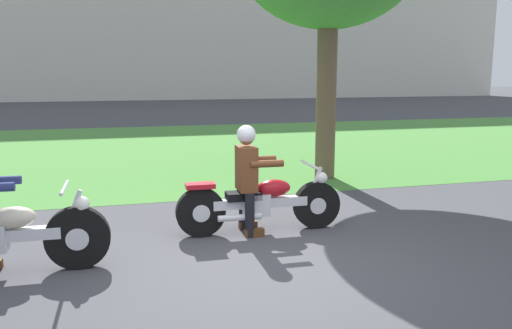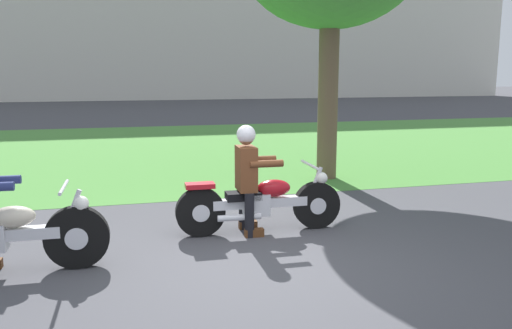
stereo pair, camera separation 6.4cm
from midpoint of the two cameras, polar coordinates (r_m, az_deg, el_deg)
ground at (r=5.67m, az=0.50°, el=-11.03°), size 120.00×120.00×0.00m
grass_verge at (r=14.41m, az=-9.51°, el=1.75°), size 60.00×12.00×0.01m
motorcycle_lead at (r=6.73m, az=0.25°, el=-4.20°), size 2.16×0.66×0.87m
rider_lead at (r=6.60m, az=-1.17°, el=-0.69°), size 0.56×0.48×1.39m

